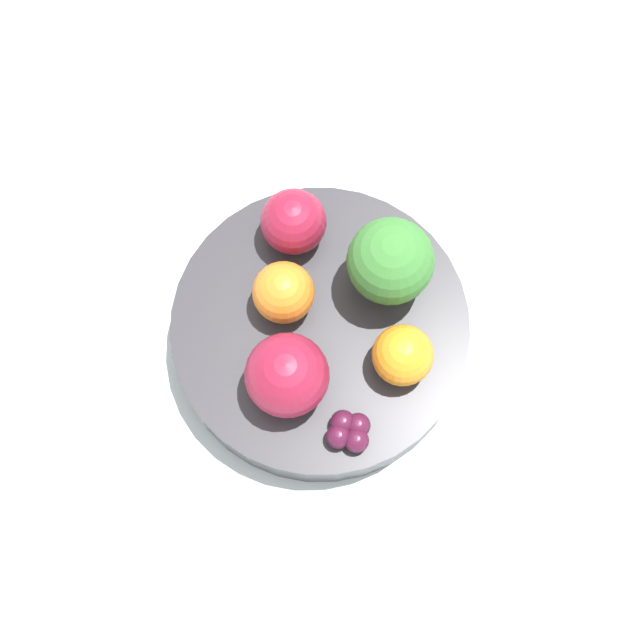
% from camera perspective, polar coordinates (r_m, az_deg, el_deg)
% --- Properties ---
extents(ground_plane, '(6.00, 6.00, 0.00)m').
position_cam_1_polar(ground_plane, '(0.71, 0.00, -1.70)').
color(ground_plane, gray).
extents(table_surface, '(1.20, 1.20, 0.02)m').
position_cam_1_polar(table_surface, '(0.70, 0.00, -1.48)').
color(table_surface, silver).
rests_on(table_surface, ground_plane).
extents(bowl, '(0.22, 0.22, 0.04)m').
position_cam_1_polar(bowl, '(0.67, 0.00, -0.77)').
color(bowl, '#2D2D33').
rests_on(bowl, table_surface).
extents(broccoli, '(0.06, 0.06, 0.07)m').
position_cam_1_polar(broccoli, '(0.63, 4.53, 3.74)').
color(broccoli, '#8CB76B').
rests_on(broccoli, bowl).
extents(apple_red, '(0.05, 0.05, 0.05)m').
position_cam_1_polar(apple_red, '(0.66, -1.71, 6.31)').
color(apple_red, maroon).
rests_on(apple_red, bowl).
extents(apple_green, '(0.06, 0.06, 0.06)m').
position_cam_1_polar(apple_green, '(0.61, -2.13, -3.56)').
color(apple_green, maroon).
rests_on(apple_green, bowl).
extents(orange_front, '(0.05, 0.05, 0.05)m').
position_cam_1_polar(orange_front, '(0.64, -2.35, 1.77)').
color(orange_front, orange).
rests_on(orange_front, bowl).
extents(orange_back, '(0.04, 0.04, 0.04)m').
position_cam_1_polar(orange_back, '(0.63, 5.31, -2.26)').
color(orange_back, orange).
rests_on(orange_back, bowl).
extents(grape_cluster, '(0.03, 0.03, 0.02)m').
position_cam_1_polar(grape_cluster, '(0.63, 1.86, -7.12)').
color(grape_cluster, '#47142D').
rests_on(grape_cluster, bowl).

